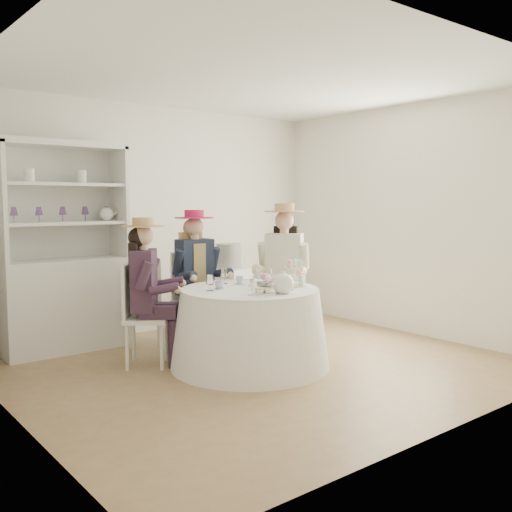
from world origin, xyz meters
TOP-DOWN VIEW (x-y plane):
  - ground at (0.00, 0.00)m, footprint 4.50×4.50m
  - ceiling at (0.00, 0.00)m, footprint 4.50×4.50m
  - wall_back at (0.00, 2.00)m, footprint 4.50×0.00m
  - wall_front at (0.00, -2.00)m, footprint 4.50×0.00m
  - wall_left at (-2.25, 0.00)m, footprint 0.00×4.50m
  - wall_right at (2.25, 0.00)m, footprint 0.00×4.50m
  - tea_table at (-0.10, 0.06)m, footprint 1.51×1.51m
  - hutch at (-1.25, 1.77)m, footprint 1.46×0.91m
  - side_table at (0.84, 1.70)m, footprint 0.60×0.60m
  - hatbox at (0.84, 1.70)m, footprint 0.36×0.36m
  - guest_left at (-0.85, 0.69)m, footprint 0.61×0.58m
  - guest_mid at (-0.08, 1.05)m, footprint 0.54×0.56m
  - guest_right at (0.75, 0.55)m, footprint 0.66×0.64m
  - spare_chair at (-0.51, 1.42)m, footprint 0.51×0.51m
  - teacup_a at (-0.35, 0.21)m, footprint 0.09×0.09m
  - teacup_b at (-0.02, 0.33)m, footprint 0.10×0.10m
  - teacup_c at (0.12, 0.23)m, footprint 0.12×0.12m
  - flower_bowl at (0.12, 0.08)m, footprint 0.21×0.21m
  - flower_arrangement at (0.08, -0.01)m, footprint 0.17×0.17m
  - table_teapot at (-0.05, -0.35)m, footprint 0.27×0.19m
  - sandwich_plate at (-0.23, -0.27)m, footprint 0.26×0.26m
  - cupcake_stand at (0.34, -0.08)m, footprint 0.27×0.27m
  - stemware_set at (-0.10, 0.06)m, footprint 0.83×0.80m

SIDE VIEW (x-z plane):
  - ground at x=0.00m, z-range 0.00..0.00m
  - side_table at x=0.84m, z-range 0.00..0.72m
  - tea_table at x=-0.10m, z-range 0.00..0.75m
  - spare_chair at x=-0.51m, z-range 0.03..0.96m
  - sandwich_plate at x=-0.23m, z-range 0.74..0.79m
  - flower_bowl at x=0.12m, z-range 0.75..0.80m
  - hutch at x=-1.25m, z-range -0.32..1.87m
  - teacup_a at x=-0.35m, z-range 0.75..0.82m
  - teacup_b at x=-0.02m, z-range 0.75..0.82m
  - teacup_c at x=0.12m, z-range 0.75..0.83m
  - guest_left at x=-0.85m, z-range 0.09..1.51m
  - stemware_set at x=-0.10m, z-range 0.75..0.90m
  - flower_arrangement at x=0.08m, z-range 0.80..0.86m
  - guest_mid at x=-0.08m, z-range 0.10..1.58m
  - table_teapot at x=-0.05m, z-range 0.74..0.94m
  - cupcake_stand at x=0.34m, z-range 0.72..0.97m
  - guest_right at x=0.75m, z-range 0.10..1.65m
  - hatbox at x=0.84m, z-range 0.72..1.03m
  - wall_back at x=0.00m, z-range -0.90..3.60m
  - wall_front at x=0.00m, z-range -0.90..3.60m
  - wall_left at x=-2.25m, z-range -0.90..3.60m
  - wall_right at x=2.25m, z-range -0.90..3.60m
  - ceiling at x=0.00m, z-range 2.70..2.70m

